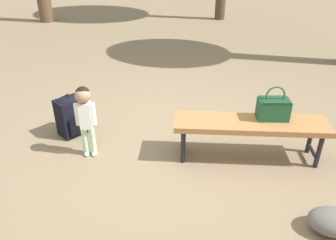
{
  "coord_description": "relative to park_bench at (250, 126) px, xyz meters",
  "views": [
    {
      "loc": [
        -0.36,
        3.14,
        2.12
      ],
      "look_at": [
        0.0,
        0.14,
        0.45
      ],
      "focal_mm": 35.25,
      "sensor_mm": 36.0,
      "label": 1
    }
  ],
  "objects": [
    {
      "name": "backpack_large",
      "position": [
        2.08,
        -0.26,
        -0.13
      ],
      "size": [
        0.38,
        0.39,
        0.53
      ],
      "color": "black",
      "rests_on": "ground"
    },
    {
      "name": "trail_rock",
      "position": [
        -0.6,
        0.99,
        -0.29
      ],
      "size": [
        0.41,
        0.29,
        0.2
      ],
      "color": "#605B56",
      "rests_on": "ground"
    },
    {
      "name": "child_standing",
      "position": [
        1.73,
        0.15,
        0.14
      ],
      "size": [
        0.22,
        0.17,
        0.81
      ],
      "color": "#B2D8B2",
      "rests_on": "ground"
    },
    {
      "name": "park_bench",
      "position": [
        0.0,
        0.0,
        0.0
      ],
      "size": [
        1.62,
        0.49,
        0.45
      ],
      "color": "#9E6B3D",
      "rests_on": "ground"
    },
    {
      "name": "handbag",
      "position": [
        -0.22,
        -0.08,
        0.18
      ],
      "size": [
        0.34,
        0.21,
        0.37
      ],
      "color": "#1E4C2D",
      "rests_on": "park_bench"
    },
    {
      "name": "ground_plane",
      "position": [
        0.86,
        -0.07,
        -0.39
      ],
      "size": [
        40.0,
        40.0,
        0.0
      ],
      "primitive_type": "plane",
      "color": "#7F6B51",
      "rests_on": "ground"
    }
  ]
}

